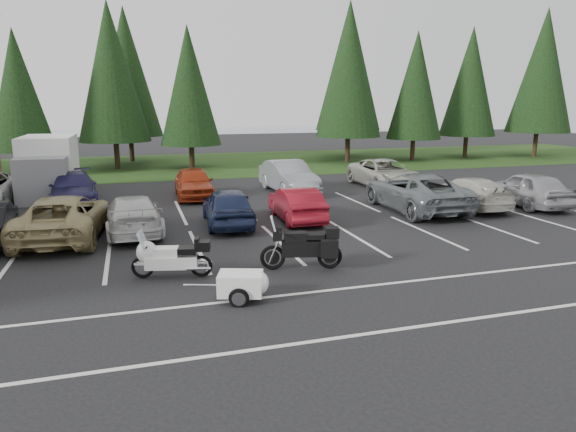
# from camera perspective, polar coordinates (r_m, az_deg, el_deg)

# --- Properties ---
(ground) EXTENTS (120.00, 120.00, 0.00)m
(ground) POSITION_cam_1_polar(r_m,az_deg,el_deg) (15.86, -1.51, -4.14)
(ground) COLOR black
(ground) RESTS_ON ground
(grass_strip) EXTENTS (80.00, 16.00, 0.01)m
(grass_strip) POSITION_cam_1_polar(r_m,az_deg,el_deg) (39.13, -10.98, 5.64)
(grass_strip) COLOR #1F3711
(grass_strip) RESTS_ON ground
(lake_water) EXTENTS (70.00, 50.00, 0.02)m
(lake_water) POSITION_cam_1_polar(r_m,az_deg,el_deg) (70.26, -10.48, 8.62)
(lake_water) COLOR gray
(lake_water) RESTS_ON ground
(box_truck) EXTENTS (2.40, 5.60, 2.90)m
(box_truck) POSITION_cam_1_polar(r_m,az_deg,el_deg) (27.61, -25.20, 4.90)
(box_truck) COLOR silver
(box_truck) RESTS_ON ground
(stall_markings) EXTENTS (32.00, 16.00, 0.01)m
(stall_markings) POSITION_cam_1_polar(r_m,az_deg,el_deg) (17.73, -3.24, -2.34)
(stall_markings) COLOR silver
(stall_markings) RESTS_ON ground
(conifer_3) EXTENTS (3.87, 3.87, 9.02)m
(conifer_3) POSITION_cam_1_polar(r_m,az_deg,el_deg) (36.63, -27.81, 12.26)
(conifer_3) COLOR #332316
(conifer_3) RESTS_ON ground
(conifer_4) EXTENTS (4.80, 4.80, 11.17)m
(conifer_4) POSITION_cam_1_polar(r_m,az_deg,el_deg) (37.62, -19.08, 14.90)
(conifer_4) COLOR #332316
(conifer_4) RESTS_ON ground
(conifer_5) EXTENTS (4.14, 4.14, 9.63)m
(conifer_5) POSITION_cam_1_polar(r_m,az_deg,el_deg) (36.49, -10.94, 14.02)
(conifer_5) COLOR #332316
(conifer_5) RESTS_ON ground
(conifer_6) EXTENTS (4.93, 4.93, 11.48)m
(conifer_6) POSITION_cam_1_polar(r_m,az_deg,el_deg) (40.15, 6.85, 15.54)
(conifer_6) COLOR #332316
(conifer_6) RESTS_ON ground
(conifer_7) EXTENTS (4.27, 4.27, 9.94)m
(conifer_7) POSITION_cam_1_polar(r_m,az_deg,el_deg) (42.35, 14.02, 13.89)
(conifer_7) COLOR #332316
(conifer_7) RESTS_ON ground
(conifer_8) EXTENTS (4.53, 4.53, 10.56)m
(conifer_8) POSITION_cam_1_polar(r_m,az_deg,el_deg) (46.05, 19.59, 13.86)
(conifer_8) COLOR #332316
(conifer_8) RESTS_ON ground
(conifer_9) EXTENTS (5.19, 5.19, 12.10)m
(conifer_9) POSITION_cam_1_polar(r_m,az_deg,el_deg) (48.89, 26.45, 14.23)
(conifer_9) COLOR #332316
(conifer_9) RESTS_ON ground
(conifer_back_b) EXTENTS (4.97, 4.97, 11.58)m
(conifer_back_b) POSITION_cam_1_polar(r_m,az_deg,el_deg) (42.21, -17.51, 15.00)
(conifer_back_b) COLOR #332316
(conifer_back_b) RESTS_ON ground
(conifer_back_c) EXTENTS (5.50, 5.50, 12.81)m
(conifer_back_c) POSITION_cam_1_polar(r_m,az_deg,el_deg) (45.30, 6.81, 16.18)
(conifer_back_c) COLOR #332316
(conifer_back_c) RESTS_ON ground
(car_near_2) EXTENTS (2.99, 5.64, 1.51)m
(car_near_2) POSITION_cam_1_polar(r_m,az_deg,el_deg) (18.90, -23.67, -0.12)
(car_near_2) COLOR #9F8D5C
(car_near_2) RESTS_ON ground
(car_near_3) EXTENTS (2.10, 4.72, 1.35)m
(car_near_3) POSITION_cam_1_polar(r_m,az_deg,el_deg) (18.92, -16.85, 0.17)
(car_near_3) COLOR silver
(car_near_3) RESTS_ON ground
(car_near_4) EXTENTS (1.97, 4.33, 1.44)m
(car_near_4) POSITION_cam_1_polar(r_m,az_deg,el_deg) (19.41, -6.69, 1.07)
(car_near_4) COLOR #1A2241
(car_near_4) RESTS_ON ground
(car_near_5) EXTENTS (1.54, 4.06, 1.32)m
(car_near_5) POSITION_cam_1_polar(r_m,az_deg,el_deg) (20.06, 0.91, 1.36)
(car_near_5) COLOR maroon
(car_near_5) RESTS_ON ground
(car_near_6) EXTENTS (2.89, 5.92, 1.62)m
(car_near_6) POSITION_cam_1_polar(r_m,az_deg,el_deg) (22.62, 13.99, 2.65)
(car_near_6) COLOR slate
(car_near_6) RESTS_ON ground
(car_near_7) EXTENTS (1.95, 4.65, 1.34)m
(car_near_7) POSITION_cam_1_polar(r_m,az_deg,el_deg) (23.89, 19.35, 2.48)
(car_near_7) COLOR beige
(car_near_7) RESTS_ON ground
(car_near_8) EXTENTS (2.23, 4.71, 1.56)m
(car_near_8) POSITION_cam_1_polar(r_m,az_deg,el_deg) (25.22, 25.11, 2.75)
(car_near_8) COLOR #99999D
(car_near_8) RESTS_ON ground
(car_far_1) EXTENTS (2.44, 5.05, 1.42)m
(car_far_1) POSITION_cam_1_polar(r_m,az_deg,el_deg) (25.32, -22.74, 2.84)
(car_far_1) COLOR #1F1C46
(car_far_1) RESTS_ON ground
(car_far_2) EXTENTS (1.88, 4.36, 1.47)m
(car_far_2) POSITION_cam_1_polar(r_m,az_deg,el_deg) (25.32, -10.44, 3.66)
(car_far_2) COLOR #9F3114
(car_far_2) RESTS_ON ground
(car_far_3) EXTENTS (2.03, 5.01, 1.62)m
(car_far_3) POSITION_cam_1_polar(r_m,az_deg,el_deg) (26.40, 0.05, 4.39)
(car_far_3) COLOR gray
(car_far_3) RESTS_ON ground
(car_far_4) EXTENTS (2.54, 5.41, 1.49)m
(car_far_4) POSITION_cam_1_polar(r_m,az_deg,el_deg) (28.56, 10.66, 4.67)
(car_far_4) COLOR #B1AFA2
(car_far_4) RESTS_ON ground
(touring_motorcycle) EXTENTS (2.45, 1.24, 1.30)m
(touring_motorcycle) POSITION_cam_1_polar(r_m,az_deg,el_deg) (13.86, -12.83, -4.13)
(touring_motorcycle) COLOR silver
(touring_motorcycle) RESTS_ON ground
(cargo_trailer) EXTENTS (1.67, 1.26, 0.69)m
(cargo_trailer) POSITION_cam_1_polar(r_m,az_deg,el_deg) (12.13, -5.29, -7.81)
(cargo_trailer) COLOR white
(cargo_trailer) RESTS_ON ground
(adventure_motorcycle) EXTENTS (2.66, 1.44, 1.54)m
(adventure_motorcycle) POSITION_cam_1_polar(r_m,az_deg,el_deg) (14.16, 1.49, -2.96)
(adventure_motorcycle) COLOR black
(adventure_motorcycle) RESTS_ON ground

